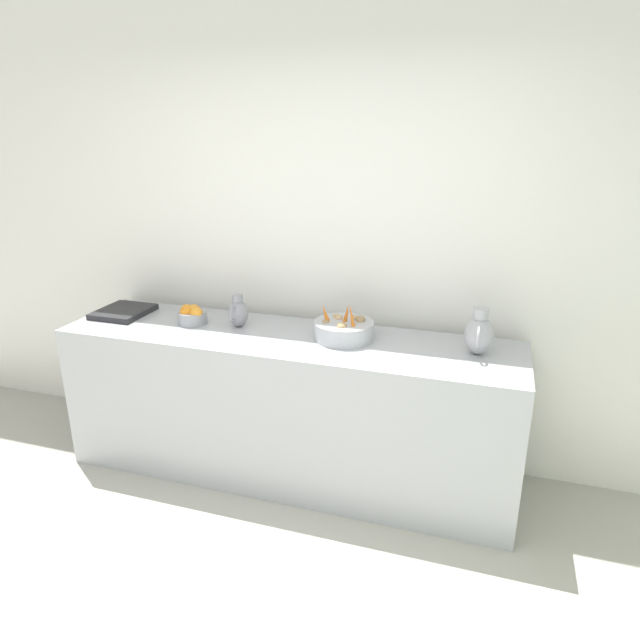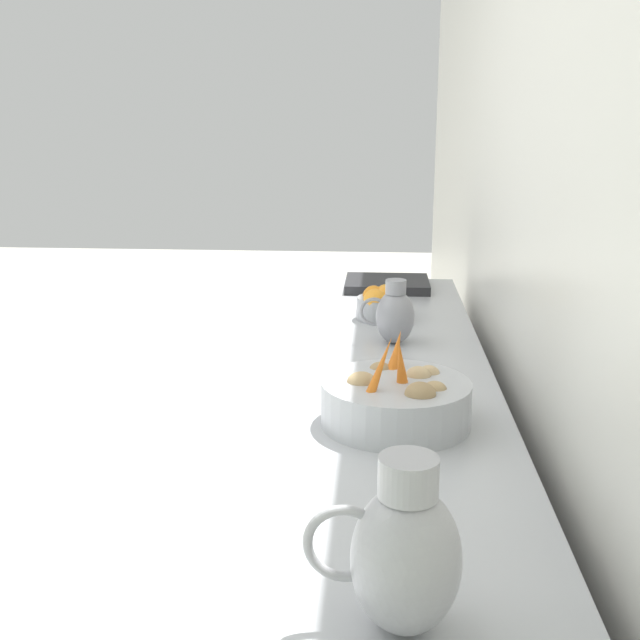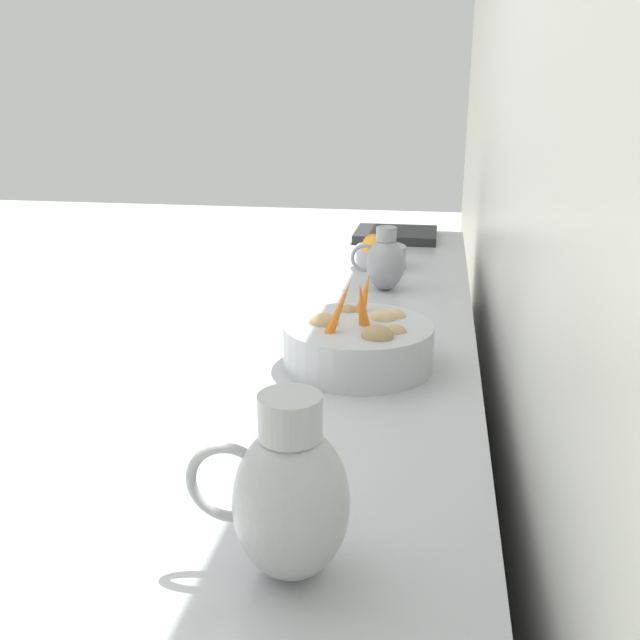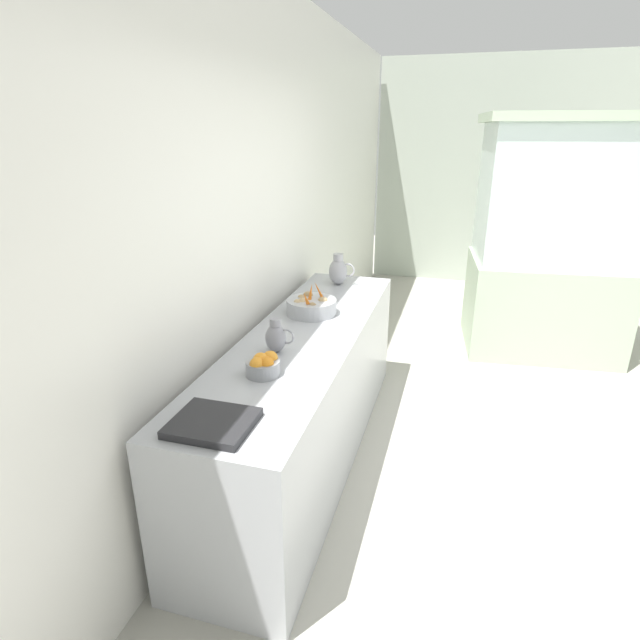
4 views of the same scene
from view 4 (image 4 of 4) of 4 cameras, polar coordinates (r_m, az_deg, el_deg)
The scene contains 9 objects.
ground_plane at distance 3.66m, azimuth 23.39°, elevation -16.06°, with size 15.08×15.08×0.00m, color #ADAA9E.
tile_wall_left at distance 3.61m, azimuth -6.18°, elevation 11.16°, with size 0.10×8.17×3.00m, color white.
prep_counter at distance 3.36m, azimuth -1.61°, elevation -8.49°, with size 0.67×2.68×0.90m, color #ADAFB5.
vegetable_colander at distance 3.46m, azimuth -0.98°, elevation 1.57°, with size 0.34×0.34×0.22m.
orange_bowl at distance 2.62m, azimuth -6.34°, elevation -4.99°, with size 0.18×0.18×0.12m.
metal_pitcher_tall at distance 4.12m, azimuth 2.08°, elevation 5.56°, with size 0.21×0.15×0.25m.
metal_pitcher_short at distance 2.86m, azimuth -4.95°, elevation -1.90°, with size 0.17×0.12×0.20m.
counter_sink_basin at distance 2.24m, azimuth -11.97°, elevation -11.26°, with size 0.34×0.30×0.04m, color #232326.
glass_block_booth at distance 5.35m, azimuth 24.57°, elevation 8.15°, with size 1.56×1.21×2.23m.
Camera 4 is at (-0.60, -2.95, 2.09)m, focal length 28.47 mm.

